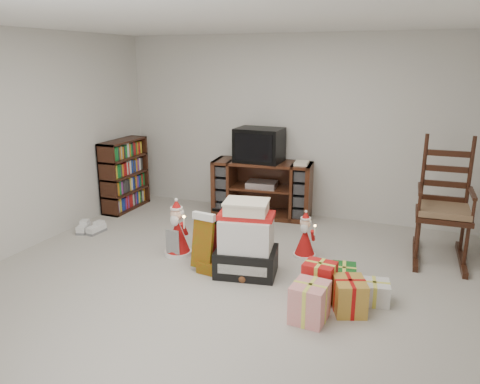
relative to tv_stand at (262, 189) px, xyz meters
name	(u,v)px	position (x,y,z in m)	size (l,w,h in m)	color
room	(217,163)	(0.33, -2.22, 0.85)	(5.01, 5.01, 2.51)	#B7B2A8
tv_stand	(262,189)	(0.00, 0.00, 0.00)	(1.42, 0.64, 0.79)	#431E13
bookshelf	(125,176)	(-2.00, -0.45, 0.10)	(0.28, 0.85, 1.03)	#35160E
rocking_chair	(443,216)	(2.34, -0.63, 0.09)	(0.60, 0.96, 1.42)	#35160E
gift_pile	(246,243)	(0.48, -1.86, -0.05)	(0.69, 0.55, 0.78)	black
red_suitcase	(218,240)	(0.09, -1.70, -0.14)	(0.40, 0.22, 0.59)	maroon
stocking	(203,242)	(0.03, -1.96, -0.07)	(0.30, 0.13, 0.64)	#0D6F0C
teddy_bear	(240,263)	(0.45, -1.96, -0.24)	(0.23, 0.21, 0.35)	brown
santa_figurine	(305,239)	(0.93, -1.20, -0.19)	(0.26, 0.25, 0.54)	#B11313
mrs_claus_figurine	(178,234)	(-0.43, -1.68, -0.14)	(0.32, 0.30, 0.65)	#B11313
sneaker_pair	(90,229)	(-1.84, -1.48, -0.35)	(0.35, 0.30, 0.10)	white
gift_cluster	(338,289)	(1.48, -2.12, -0.25)	(0.84, 0.95, 0.29)	red
crt_television	(259,145)	(-0.05, -0.02, 0.62)	(0.64, 0.47, 0.46)	black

